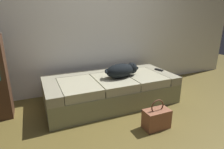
{
  "coord_description": "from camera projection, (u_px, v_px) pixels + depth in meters",
  "views": [
    {
      "loc": [
        -1.07,
        -1.47,
        1.33
      ],
      "look_at": [
        0.0,
        0.99,
        0.47
      ],
      "focal_mm": 30.14,
      "sensor_mm": 36.0,
      "label": 1
    }
  ],
  "objects": [
    {
      "name": "ground_plane",
      "position": [
        148.0,
        140.0,
        2.1
      ],
      "size": [
        10.0,
        10.0,
        0.0
      ],
      "primitive_type": "plane",
      "color": "brown"
    },
    {
      "name": "back_wall",
      "position": [
        94.0,
        10.0,
        3.19
      ],
      "size": [
        6.4,
        0.1,
        2.8
      ],
      "primitive_type": "cube",
      "color": "white",
      "rests_on": "ground"
    },
    {
      "name": "couch",
      "position": [
        111.0,
        90.0,
        2.94
      ],
      "size": [
        1.98,
        0.93,
        0.42
      ],
      "color": "gray",
      "rests_on": "ground"
    },
    {
      "name": "dog_dark",
      "position": [
        122.0,
        70.0,
        2.84
      ],
      "size": [
        0.62,
        0.32,
        0.21
      ],
      "color": "black",
      "rests_on": "couch"
    },
    {
      "name": "tv_remote",
      "position": [
        159.0,
        70.0,
        3.2
      ],
      "size": [
        0.09,
        0.16,
        0.02
      ],
      "primitive_type": "cube",
      "rotation": [
        0.0,
        0.0,
        0.33
      ],
      "color": "black",
      "rests_on": "couch"
    },
    {
      "name": "handbag",
      "position": [
        156.0,
        118.0,
        2.28
      ],
      "size": [
        0.32,
        0.18,
        0.38
      ],
      "color": "#94583D",
      "rests_on": "ground"
    }
  ]
}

